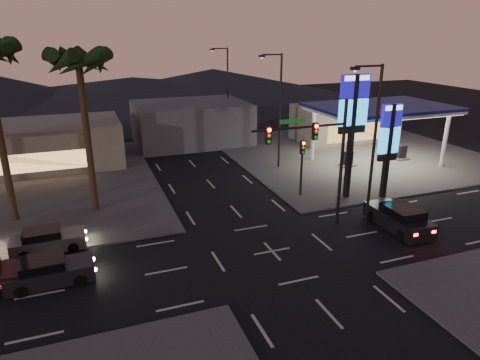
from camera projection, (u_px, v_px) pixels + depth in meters
name	position (u px, v px, depth m)	size (l,w,h in m)	color
ground	(272.00, 251.00, 24.08)	(140.00, 140.00, 0.00)	black
corner_lot_ne	(350.00, 152.00, 43.49)	(24.00, 24.00, 0.12)	#47443F
gas_station	(380.00, 110.00, 38.30)	(12.20, 8.20, 5.47)	silver
convenience_store	(341.00, 123.00, 47.94)	(10.00, 6.00, 4.00)	#726B5B
pylon_sign_tall	(353.00, 112.00, 29.64)	(2.20, 0.35, 9.00)	black
pylon_sign_short	(389.00, 137.00, 30.15)	(1.60, 0.35, 7.00)	black
traffic_signal_mast	(318.00, 147.00, 25.36)	(6.10, 0.39, 8.00)	black
pedestal_signal	(302.00, 159.00, 31.11)	(0.32, 0.39, 4.30)	black
streetlight_near	(372.00, 138.00, 25.32)	(2.14, 0.25, 10.00)	black
streetlight_mid	(278.00, 105.00, 36.82)	(2.14, 0.25, 10.00)	black
streetlight_far	(226.00, 86.00, 49.21)	(2.14, 0.25, 10.00)	black
palm_a	(79.00, 71.00, 26.41)	(4.41, 4.41, 10.86)	black
building_far_west	(28.00, 146.00, 38.27)	(16.00, 8.00, 4.00)	#726B5B
building_far_mid	(191.00, 123.00, 47.02)	(12.00, 9.00, 4.40)	#4C4C51
hill_right	(213.00, 82.00, 81.28)	(50.00, 50.00, 5.00)	black
hill_center	(133.00, 89.00, 76.50)	(60.00, 60.00, 4.00)	black
car_lane_a_front	(49.00, 272.00, 20.86)	(4.25, 1.90, 1.37)	black
car_lane_b_front	(47.00, 240.00, 24.01)	(4.09, 1.81, 1.32)	#5A5A5C
suv_station	(399.00, 218.00, 26.59)	(2.16, 4.76, 1.57)	black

